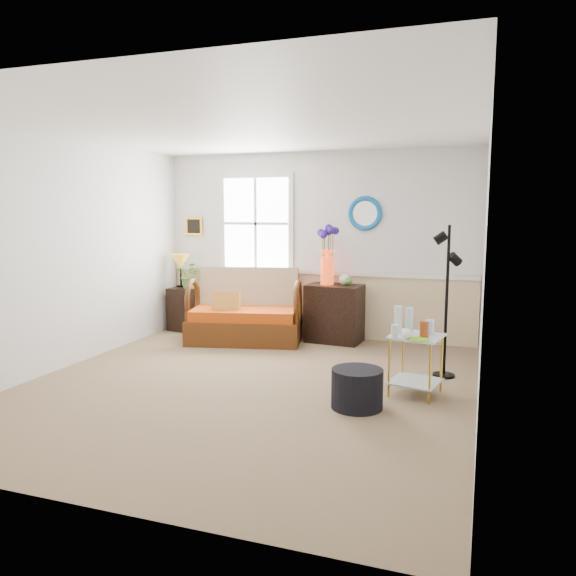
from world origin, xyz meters
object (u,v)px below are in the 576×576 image
(loveseat, at_px, (245,306))
(ottoman, at_px, (357,389))
(lamp_stand, at_px, (183,309))
(side_table, at_px, (416,365))
(cabinet, at_px, (334,313))
(floor_lamp, at_px, (447,302))

(loveseat, xyz_separation_m, ottoman, (2.02, -2.07, -0.31))
(lamp_stand, bearing_deg, side_table, -27.41)
(cabinet, relative_size, side_table, 1.32)
(cabinet, height_order, floor_lamp, floor_lamp)
(lamp_stand, bearing_deg, loveseat, -17.46)
(lamp_stand, xyz_separation_m, floor_lamp, (3.87, -1.17, 0.50))
(floor_lamp, bearing_deg, side_table, -117.32)
(side_table, xyz_separation_m, floor_lamp, (0.23, 0.72, 0.52))
(ottoman, bearing_deg, lamp_stand, 142.54)
(lamp_stand, bearing_deg, floor_lamp, -16.85)
(ottoman, bearing_deg, side_table, 50.21)
(cabinet, bearing_deg, floor_lamp, -33.28)
(loveseat, bearing_deg, side_table, -44.56)
(cabinet, height_order, side_table, cabinet)
(ottoman, bearing_deg, floor_lamp, 61.62)
(loveseat, distance_m, cabinet, 1.23)
(side_table, bearing_deg, cabinet, 124.54)
(loveseat, height_order, side_table, loveseat)
(lamp_stand, relative_size, cabinet, 0.81)
(loveseat, xyz_separation_m, lamp_stand, (-1.17, 0.37, -0.18))
(lamp_stand, relative_size, floor_lamp, 0.39)
(lamp_stand, height_order, cabinet, cabinet)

